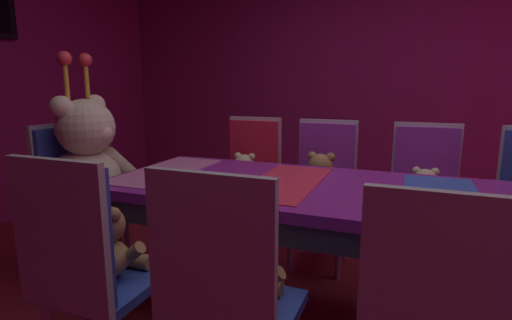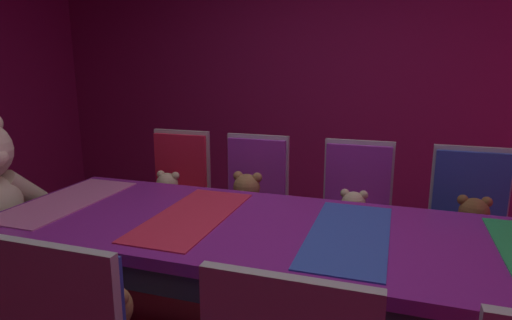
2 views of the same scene
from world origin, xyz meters
The scene contains 10 objects.
wall_right centered at (2.60, 0.00, 1.40)m, with size 0.12×6.40×2.80m, color #8C1959.
banquet_table centered at (0.00, 0.00, 0.65)m, with size 0.90×2.52×0.75m.
chair_right_0 centered at (0.80, -0.92, 0.60)m, with size 0.42×0.41×0.98m.
teddy_right_0 centered at (0.66, -0.92, 0.59)m, with size 0.25×0.32×0.30m.
chair_right_1 centered at (0.80, -0.31, 0.60)m, with size 0.42×0.41×0.98m.
teddy_right_1 centered at (0.66, -0.31, 0.58)m, with size 0.23×0.29×0.28m.
chair_right_2 centered at (0.81, 0.33, 0.60)m, with size 0.42×0.41×0.98m.
teddy_right_2 centered at (0.66, 0.33, 0.60)m, with size 0.27×0.35×0.33m.
chair_right_3 centered at (0.82, 0.88, 0.60)m, with size 0.42×0.41×0.98m.
teddy_right_3 centered at (0.68, 0.88, 0.58)m, with size 0.23×0.30×0.29m.
Camera 2 is at (-1.70, -0.52, 1.43)m, focal length 30.24 mm.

